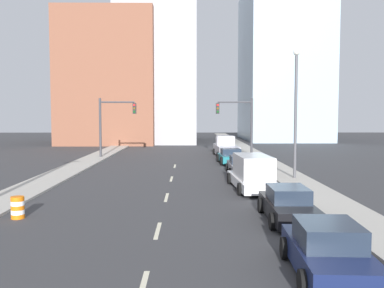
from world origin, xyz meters
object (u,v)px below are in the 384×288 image
(traffic_signal_left, at_px, (111,120))
(box_truck_white, at_px, (252,173))
(traffic_signal_right, at_px, (241,120))
(sedan_navy, at_px, (328,252))
(pickup_truck_silver, at_px, (226,148))
(sedan_black, at_px, (288,205))
(sedan_green, at_px, (225,145))
(street_lamp, at_px, (296,105))
(sedan_gray, at_px, (240,165))
(sedan_teal, at_px, (231,157))
(traffic_barrel, at_px, (18,208))

(traffic_signal_left, xyz_separation_m, box_truck_white, (11.69, -18.40, -2.92))
(traffic_signal_right, relative_size, sedan_navy, 1.34)
(sedan_navy, xyz_separation_m, pickup_truck_silver, (0.14, 33.83, 0.17))
(sedan_black, height_order, sedan_green, sedan_green)
(sedan_black, bearing_deg, pickup_truck_silver, 91.17)
(street_lamp, xyz_separation_m, box_truck_white, (-3.47, -3.88, -4.11))
(traffic_signal_right, distance_m, sedan_gray, 12.08)
(sedan_navy, distance_m, sedan_gray, 20.40)
(sedan_navy, bearing_deg, sedan_teal, 93.35)
(traffic_barrel, height_order, pickup_truck_silver, pickup_truck_silver)
(box_truck_white, bearing_deg, pickup_truck_silver, 86.38)
(pickup_truck_silver, bearing_deg, traffic_signal_right, -55.73)
(sedan_black, height_order, box_truck_white, box_truck_white)
(box_truck_white, relative_size, pickup_truck_silver, 1.00)
(traffic_signal_left, xyz_separation_m, sedan_navy, (11.76, -31.94, -3.21))
(sedan_black, bearing_deg, sedan_gray, 91.85)
(traffic_signal_left, relative_size, pickup_truck_silver, 0.96)
(street_lamp, bearing_deg, sedan_gray, 138.18)
(street_lamp, relative_size, sedan_green, 2.03)
(pickup_truck_silver, bearing_deg, traffic_signal_left, -173.16)
(traffic_signal_left, distance_m, sedan_navy, 34.18)
(sedan_navy, bearing_deg, sedan_green, 92.45)
(sedan_navy, height_order, pickup_truck_silver, pickup_truck_silver)
(traffic_signal_right, distance_m, sedan_black, 25.99)
(traffic_barrel, xyz_separation_m, sedan_green, (11.73, 33.93, 0.22))
(traffic_signal_left, relative_size, sedan_black, 1.27)
(traffic_signal_right, distance_m, street_lamp, 14.69)
(street_lamp, distance_m, sedan_teal, 11.04)
(pickup_truck_silver, bearing_deg, box_truck_white, -92.78)
(street_lamp, height_order, sedan_teal, street_lamp)
(traffic_barrel, height_order, sedan_teal, sedan_teal)
(sedan_black, bearing_deg, traffic_barrel, 178.63)
(box_truck_white, bearing_deg, sedan_gray, 85.89)
(sedan_gray, bearing_deg, traffic_signal_right, 83.46)
(sedan_navy, distance_m, sedan_green, 40.54)
(traffic_signal_left, distance_m, sedan_green, 15.37)
(sedan_teal, height_order, pickup_truck_silver, pickup_truck_silver)
(sedan_black, xyz_separation_m, pickup_truck_silver, (-0.19, 27.66, 0.20))
(traffic_signal_left, relative_size, sedan_teal, 1.39)
(sedan_black, xyz_separation_m, box_truck_white, (-0.40, 7.36, 0.32))
(sedan_teal, height_order, sedan_green, sedan_green)
(traffic_barrel, bearing_deg, sedan_green, 70.93)
(sedan_navy, bearing_deg, pickup_truck_silver, 93.01)
(traffic_signal_right, xyz_separation_m, sedan_gray, (-1.48, -11.53, -3.28))
(sedan_navy, xyz_separation_m, sedan_green, (0.57, 40.53, 0.01))
(sedan_navy, relative_size, sedan_teal, 1.04)
(sedan_gray, height_order, pickup_truck_silver, pickup_truck_silver)
(traffic_barrel, bearing_deg, sedan_black, -2.16)
(traffic_barrel, bearing_deg, traffic_signal_left, 91.34)
(sedan_teal, distance_m, sedan_green, 13.64)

